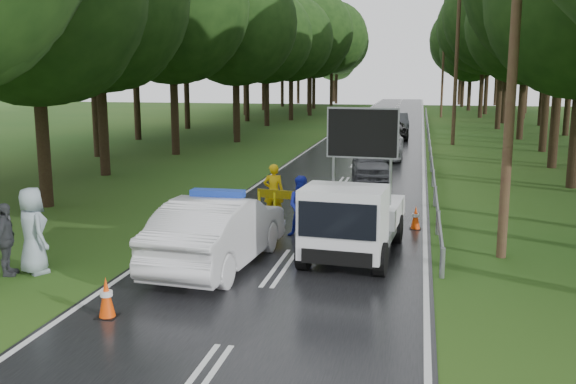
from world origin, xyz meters
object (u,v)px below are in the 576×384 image
(work_truck, at_px, (353,219))
(queue_car_second, at_px, (382,142))
(queue_car_first, at_px, (371,163))
(queue_car_fourth, at_px, (398,122))
(queue_car_third, at_px, (391,129))
(officer, at_px, (274,192))
(police_sedan, at_px, (218,232))
(barrier, at_px, (299,201))
(civilian, at_px, (302,207))

(work_truck, distance_m, queue_car_second, 19.58)
(queue_car_first, bearing_deg, queue_car_second, 82.44)
(work_truck, distance_m, queue_car_first, 12.34)
(queue_car_fourth, bearing_deg, queue_car_third, -97.73)
(officer, xyz_separation_m, queue_car_second, (2.43, 15.77, -0.06))
(police_sedan, bearing_deg, queue_car_fourth, -89.69)
(police_sedan, relative_size, queue_car_second, 0.93)
(barrier, bearing_deg, queue_car_first, 92.41)
(queue_car_third, distance_m, queue_car_fourth, 6.67)
(work_truck, height_order, officer, work_truck)
(barrier, distance_m, queue_car_second, 16.83)
(queue_car_first, xyz_separation_m, queue_car_third, (0.05, 17.37, -0.01))
(work_truck, height_order, queue_car_fourth, work_truck)
(officer, height_order, queue_car_third, officer)
(queue_car_first, bearing_deg, queue_car_fourth, 81.98)
(civilian, height_order, queue_car_fourth, civilian)
(barrier, relative_size, queue_car_third, 0.55)
(work_truck, bearing_deg, barrier, 128.70)
(work_truck, relative_size, civilian, 2.71)
(officer, distance_m, queue_car_second, 15.96)
(officer, bearing_deg, queue_car_second, -110.47)
(police_sedan, bearing_deg, civilian, -109.96)
(queue_car_second, distance_m, queue_car_third, 10.13)
(queue_car_third, bearing_deg, queue_car_first, -96.48)
(work_truck, relative_size, queue_car_first, 1.18)
(officer, relative_size, civilian, 1.01)
(work_truck, relative_size, queue_car_third, 0.98)
(officer, bearing_deg, barrier, 122.91)
(work_truck, height_order, queue_car_third, work_truck)
(barrier, relative_size, queue_car_fourth, 0.62)
(queue_car_first, relative_size, queue_car_fourth, 0.94)
(barrier, distance_m, queue_car_fourth, 33.61)
(queue_car_third, bearing_deg, officer, -101.70)
(work_truck, relative_size, officer, 2.67)
(work_truck, height_order, queue_car_second, work_truck)
(officer, xyz_separation_m, queue_car_third, (2.44, 25.90, -0.21))
(work_truck, xyz_separation_m, queue_car_first, (-0.48, 12.33, -0.30))
(work_truck, distance_m, officer, 4.77)
(police_sedan, distance_m, queue_car_fourth, 37.81)
(police_sedan, distance_m, work_truck, 3.32)
(civilian, distance_m, queue_car_second, 17.81)
(queue_car_first, relative_size, queue_car_third, 0.83)
(civilian, relative_size, queue_car_fourth, 0.41)
(barrier, relative_size, civilian, 1.51)
(queue_car_fourth, bearing_deg, barrier, -98.17)
(work_truck, distance_m, queue_car_fourth, 36.37)
(queue_car_fourth, bearing_deg, civilian, -97.60)
(queue_car_second, height_order, queue_car_fourth, queue_car_second)
(barrier, height_order, civilian, civilian)
(police_sedan, xyz_separation_m, officer, (0.16, 5.14, 0.03))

